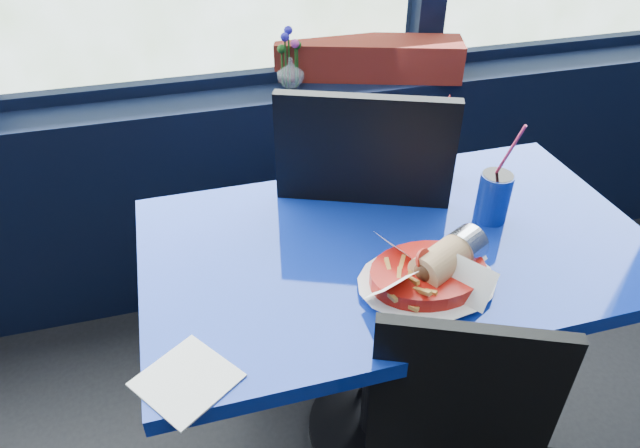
{
  "coord_description": "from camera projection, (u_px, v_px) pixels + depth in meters",
  "views": [
    {
      "loc": [
        -0.17,
        1.02,
        1.58
      ],
      "look_at": [
        0.1,
        1.98,
        0.85
      ],
      "focal_mm": 32.0,
      "sensor_mm": 36.0,
      "label": 1
    }
  ],
  "objects": [
    {
      "name": "planter_box",
      "position": [
        368.0,
        58.0,
        2.03
      ],
      "size": [
        0.68,
        0.36,
        0.13
      ],
      "primitive_type": "cube",
      "rotation": [
        0.0,
        0.0,
        -0.32
      ],
      "color": "maroon",
      "rests_on": "window_sill"
    },
    {
      "name": "window_sill",
      "position": [
        232.0,
        192.0,
        2.18
      ],
      "size": [
        5.0,
        0.26,
        0.8
      ],
      "primitive_type": "cube",
      "color": "black",
      "rests_on": "ground"
    },
    {
      "name": "flower_vase",
      "position": [
        290.0,
        69.0,
        1.95
      ],
      "size": [
        0.11,
        0.12,
        0.2
      ],
      "rotation": [
        0.0,
        0.0,
        0.16
      ],
      "color": "silver",
      "rests_on": "window_sill"
    },
    {
      "name": "near_table",
      "position": [
        392.0,
        297.0,
        1.47
      ],
      "size": [
        1.2,
        0.7,
        0.75
      ],
      "color": "black",
      "rests_on": "ground"
    },
    {
      "name": "food_basket",
      "position": [
        430.0,
        272.0,
        1.21
      ],
      "size": [
        0.28,
        0.27,
        0.1
      ],
      "rotation": [
        0.0,
        0.0,
        0.05
      ],
      "color": "#AA110B",
      "rests_on": "near_table"
    },
    {
      "name": "ketchup_bottle",
      "position": [
        443.0,
        142.0,
        1.53
      ],
      "size": [
        0.07,
        0.07,
        0.25
      ],
      "color": "#AA110B",
      "rests_on": "near_table"
    },
    {
      "name": "napkin",
      "position": [
        187.0,
        380.0,
        1.03
      ],
      "size": [
        0.21,
        0.21,
        0.0
      ],
      "primitive_type": "cube",
      "rotation": [
        0.0,
        0.0,
        0.61
      ],
      "color": "white",
      "rests_on": "near_table"
    },
    {
      "name": "soda_cup",
      "position": [
        494.0,
        196.0,
        1.39
      ],
      "size": [
        0.08,
        0.08,
        0.27
      ],
      "rotation": [
        0.0,
        0.0,
        -0.07
      ],
      "color": "navy",
      "rests_on": "near_table"
    },
    {
      "name": "chair_near_back",
      "position": [
        330.0,
        223.0,
        1.68
      ],
      "size": [
        0.61,
        0.61,
        1.04
      ],
      "rotation": [
        0.0,
        0.0,
        2.75
      ],
      "color": "black",
      "rests_on": "ground"
    }
  ]
}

